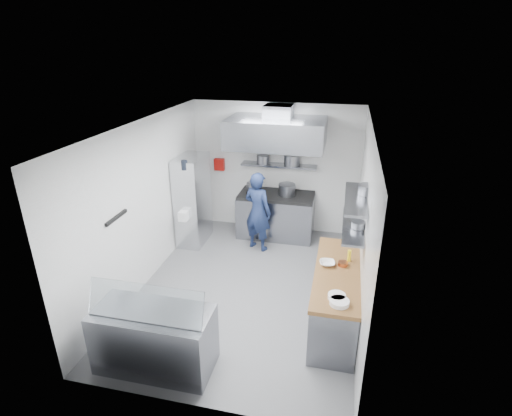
% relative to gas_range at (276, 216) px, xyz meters
% --- Properties ---
extents(floor, '(5.00, 5.00, 0.00)m').
position_rel_gas_range_xyz_m(floor, '(-0.10, -2.10, -0.45)').
color(floor, '#5B5B5D').
rests_on(floor, ground).
extents(ceiling, '(5.00, 5.00, 0.00)m').
position_rel_gas_range_xyz_m(ceiling, '(-0.10, -2.10, 2.35)').
color(ceiling, silver).
rests_on(ceiling, wall_back).
extents(wall_back, '(3.60, 2.80, 0.02)m').
position_rel_gas_range_xyz_m(wall_back, '(-0.10, 0.40, 0.95)').
color(wall_back, white).
rests_on(wall_back, floor).
extents(wall_front, '(3.60, 2.80, 0.02)m').
position_rel_gas_range_xyz_m(wall_front, '(-0.10, -4.60, 0.95)').
color(wall_front, white).
rests_on(wall_front, floor).
extents(wall_left, '(2.80, 5.00, 0.02)m').
position_rel_gas_range_xyz_m(wall_left, '(-1.90, -2.10, 0.95)').
color(wall_left, white).
rests_on(wall_left, floor).
extents(wall_right, '(2.80, 5.00, 0.02)m').
position_rel_gas_range_xyz_m(wall_right, '(1.70, -2.10, 0.95)').
color(wall_right, white).
rests_on(wall_right, floor).
extents(gas_range, '(1.60, 0.80, 0.90)m').
position_rel_gas_range_xyz_m(gas_range, '(0.00, 0.00, 0.00)').
color(gas_range, gray).
rests_on(gas_range, floor).
extents(cooktop, '(1.57, 0.78, 0.06)m').
position_rel_gas_range_xyz_m(cooktop, '(0.00, 0.00, 0.48)').
color(cooktop, black).
rests_on(cooktop, gas_range).
extents(stock_pot_left, '(0.27, 0.27, 0.20)m').
position_rel_gas_range_xyz_m(stock_pot_left, '(-0.52, 0.03, 0.61)').
color(stock_pot_left, slate).
rests_on(stock_pot_left, cooktop).
extents(stock_pot_mid, '(0.36, 0.36, 0.24)m').
position_rel_gas_range_xyz_m(stock_pot_mid, '(0.22, 0.00, 0.63)').
color(stock_pot_mid, slate).
rests_on(stock_pot_mid, cooktop).
extents(over_range_shelf, '(1.60, 0.30, 0.04)m').
position_rel_gas_range_xyz_m(over_range_shelf, '(0.00, 0.24, 1.07)').
color(over_range_shelf, gray).
rests_on(over_range_shelf, wall_back).
extents(shelf_pot_a, '(0.27, 0.27, 0.18)m').
position_rel_gas_range_xyz_m(shelf_pot_a, '(-0.34, 0.24, 1.18)').
color(shelf_pot_a, slate).
rests_on(shelf_pot_a, over_range_shelf).
extents(shelf_pot_b, '(0.33, 0.33, 0.22)m').
position_rel_gas_range_xyz_m(shelf_pot_b, '(0.27, 0.27, 1.20)').
color(shelf_pot_b, slate).
rests_on(shelf_pot_b, over_range_shelf).
extents(extractor_hood, '(1.90, 1.15, 0.55)m').
position_rel_gas_range_xyz_m(extractor_hood, '(0.00, -0.18, 1.85)').
color(extractor_hood, gray).
rests_on(extractor_hood, wall_back).
extents(hood_duct, '(0.55, 0.55, 0.24)m').
position_rel_gas_range_xyz_m(hood_duct, '(0.00, 0.05, 2.23)').
color(hood_duct, slate).
rests_on(hood_duct, extractor_hood).
extents(red_firebox, '(0.22, 0.10, 0.26)m').
position_rel_gas_range_xyz_m(red_firebox, '(-1.35, 0.34, 0.97)').
color(red_firebox, '#AE120D').
rests_on(red_firebox, wall_back).
extents(chef, '(0.70, 0.59, 1.63)m').
position_rel_gas_range_xyz_m(chef, '(-0.25, -0.67, 0.37)').
color(chef, '#182448').
rests_on(chef, floor).
extents(wire_rack, '(0.50, 0.90, 1.85)m').
position_rel_gas_range_xyz_m(wire_rack, '(-1.63, -0.64, 0.48)').
color(wire_rack, silver).
rests_on(wire_rack, floor).
extents(rack_bin_a, '(0.17, 0.21, 0.19)m').
position_rel_gas_range_xyz_m(rack_bin_a, '(-1.63, -1.14, 0.35)').
color(rack_bin_a, white).
rests_on(rack_bin_a, wire_rack).
extents(rack_bin_b, '(0.14, 0.18, 0.16)m').
position_rel_gas_range_xyz_m(rack_bin_b, '(-1.63, -0.76, 0.85)').
color(rack_bin_b, yellow).
rests_on(rack_bin_b, wire_rack).
extents(rack_jar, '(0.12, 0.12, 0.18)m').
position_rel_gas_range_xyz_m(rack_jar, '(-1.58, -1.05, 1.35)').
color(rack_jar, black).
rests_on(rack_jar, wire_rack).
extents(knife_strip, '(0.04, 0.55, 0.05)m').
position_rel_gas_range_xyz_m(knife_strip, '(-1.88, -3.00, 1.10)').
color(knife_strip, black).
rests_on(knife_strip, wall_left).
extents(prep_counter_base, '(0.62, 2.00, 0.84)m').
position_rel_gas_range_xyz_m(prep_counter_base, '(1.38, -2.70, -0.03)').
color(prep_counter_base, gray).
rests_on(prep_counter_base, floor).
extents(prep_counter_top, '(0.65, 2.04, 0.06)m').
position_rel_gas_range_xyz_m(prep_counter_top, '(1.38, -2.70, 0.42)').
color(prep_counter_top, brown).
rests_on(prep_counter_top, prep_counter_base).
extents(plate_stack_a, '(0.25, 0.25, 0.06)m').
position_rel_gas_range_xyz_m(plate_stack_a, '(1.43, -3.49, 0.48)').
color(plate_stack_a, white).
rests_on(plate_stack_a, prep_counter_top).
extents(plate_stack_b, '(0.23, 0.23, 0.06)m').
position_rel_gas_range_xyz_m(plate_stack_b, '(1.39, -3.38, 0.48)').
color(plate_stack_b, white).
rests_on(plate_stack_b, prep_counter_top).
extents(copper_pan, '(0.15, 0.15, 0.06)m').
position_rel_gas_range_xyz_m(copper_pan, '(1.45, -2.53, 0.48)').
color(copper_pan, '#CC6939').
rests_on(copper_pan, prep_counter_top).
extents(squeeze_bottle, '(0.05, 0.05, 0.18)m').
position_rel_gas_range_xyz_m(squeeze_bottle, '(1.53, -2.38, 0.54)').
color(squeeze_bottle, yellow).
rests_on(squeeze_bottle, prep_counter_top).
extents(mixing_bowl, '(0.26, 0.26, 0.06)m').
position_rel_gas_range_xyz_m(mixing_bowl, '(1.22, -2.56, 0.48)').
color(mixing_bowl, white).
rests_on(mixing_bowl, prep_counter_top).
extents(wall_shelf_lower, '(0.30, 1.30, 0.04)m').
position_rel_gas_range_xyz_m(wall_shelf_lower, '(1.54, -2.40, 1.05)').
color(wall_shelf_lower, gray).
rests_on(wall_shelf_lower, wall_right).
extents(wall_shelf_upper, '(0.30, 1.30, 0.04)m').
position_rel_gas_range_xyz_m(wall_shelf_upper, '(1.54, -2.40, 1.47)').
color(wall_shelf_upper, gray).
rests_on(wall_shelf_upper, wall_right).
extents(shelf_pot_c, '(0.20, 0.20, 0.10)m').
position_rel_gas_range_xyz_m(shelf_pot_c, '(1.61, -2.51, 1.12)').
color(shelf_pot_c, slate).
rests_on(shelf_pot_c, wall_shelf_lower).
extents(shelf_pot_d, '(0.26, 0.26, 0.14)m').
position_rel_gas_range_xyz_m(shelf_pot_d, '(1.69, -2.25, 1.56)').
color(shelf_pot_d, slate).
rests_on(shelf_pot_d, wall_shelf_upper).
extents(display_case, '(1.50, 0.70, 0.85)m').
position_rel_gas_range_xyz_m(display_case, '(-0.84, -4.10, -0.03)').
color(display_case, gray).
rests_on(display_case, floor).
extents(display_glass, '(1.47, 0.19, 0.42)m').
position_rel_gas_range_xyz_m(display_glass, '(-0.84, -4.22, 0.62)').
color(display_glass, silver).
rests_on(display_glass, display_case).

